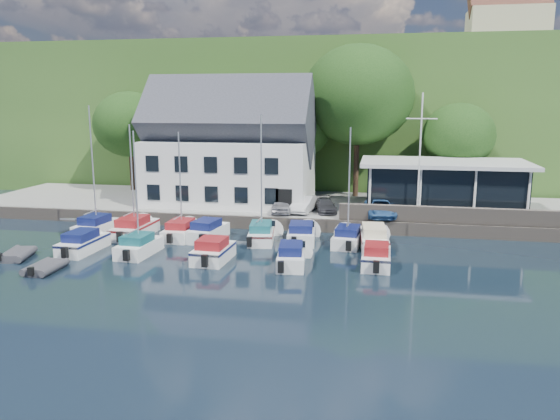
% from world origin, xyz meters
% --- Properties ---
extents(ground, '(180.00, 180.00, 0.00)m').
position_xyz_m(ground, '(0.00, 0.00, 0.00)').
color(ground, black).
rests_on(ground, ground).
extents(quay, '(60.00, 13.00, 1.00)m').
position_xyz_m(quay, '(0.00, 17.50, 0.50)').
color(quay, gray).
rests_on(quay, ground).
extents(quay_face, '(60.00, 0.30, 1.00)m').
position_xyz_m(quay_face, '(0.00, 11.00, 0.50)').
color(quay_face, '#695E54').
rests_on(quay_face, ground).
extents(hillside, '(160.00, 75.00, 16.00)m').
position_xyz_m(hillside, '(0.00, 62.00, 8.00)').
color(hillside, '#31531F').
rests_on(hillside, ground).
extents(field_patch, '(50.00, 30.00, 0.30)m').
position_xyz_m(field_patch, '(8.00, 70.00, 16.15)').
color(field_patch, '#5D6C36').
rests_on(field_patch, hillside).
extents(farmhouse, '(10.40, 7.00, 8.20)m').
position_xyz_m(farmhouse, '(22.00, 52.00, 20.10)').
color(farmhouse, '#C4B397').
rests_on(farmhouse, hillside).
extents(harbor_building, '(14.40, 8.20, 8.70)m').
position_xyz_m(harbor_building, '(-7.00, 16.50, 5.35)').
color(harbor_building, silver).
rests_on(harbor_building, quay).
extents(club_pavilion, '(13.20, 7.20, 4.10)m').
position_xyz_m(club_pavilion, '(11.00, 16.00, 3.05)').
color(club_pavilion, black).
rests_on(club_pavilion, quay).
extents(seawall, '(18.00, 0.50, 1.20)m').
position_xyz_m(seawall, '(12.00, 11.40, 1.60)').
color(seawall, '#695E54').
rests_on(seawall, quay).
extents(gangway, '(1.20, 6.00, 1.40)m').
position_xyz_m(gangway, '(-16.50, 9.00, 0.00)').
color(gangway, silver).
rests_on(gangway, ground).
extents(car_silver, '(1.88, 3.99, 1.32)m').
position_xyz_m(car_silver, '(-1.75, 13.12, 1.66)').
color(car_silver, '#B9B9BE').
rests_on(car_silver, quay).
extents(car_white, '(1.89, 4.06, 1.29)m').
position_xyz_m(car_white, '(-0.02, 13.55, 1.64)').
color(car_white, silver).
rests_on(car_white, quay).
extents(car_dgrey, '(2.43, 4.01, 1.09)m').
position_xyz_m(car_dgrey, '(1.65, 13.88, 1.54)').
color(car_dgrey, '#2C2D31').
rests_on(car_dgrey, quay).
extents(car_blue, '(2.14, 4.33, 1.42)m').
position_xyz_m(car_blue, '(6.06, 12.84, 1.71)').
color(car_blue, '#2F5A91').
rests_on(car_blue, quay).
extents(flagpole, '(2.27, 0.20, 9.45)m').
position_xyz_m(flagpole, '(8.81, 12.39, 5.73)').
color(flagpole, silver).
rests_on(flagpole, quay).
extents(tree_0, '(7.16, 7.16, 9.78)m').
position_xyz_m(tree_0, '(-18.66, 21.47, 5.89)').
color(tree_0, black).
rests_on(tree_0, quay).
extents(tree_1, '(8.14, 8.14, 11.12)m').
position_xyz_m(tree_1, '(-10.53, 21.91, 6.56)').
color(tree_1, black).
rests_on(tree_1, quay).
extents(tree_2, '(7.21, 7.21, 9.86)m').
position_xyz_m(tree_2, '(-2.24, 22.15, 5.93)').
color(tree_2, black).
rests_on(tree_2, quay).
extents(tree_3, '(10.22, 10.22, 13.96)m').
position_xyz_m(tree_3, '(3.68, 22.02, 7.98)').
color(tree_3, black).
rests_on(tree_3, quay).
extents(tree_4, '(6.36, 6.36, 8.69)m').
position_xyz_m(tree_4, '(12.69, 21.42, 5.35)').
color(tree_4, black).
rests_on(tree_4, quay).
extents(boat_r1_0, '(2.46, 5.88, 9.28)m').
position_xyz_m(boat_r1_0, '(-14.76, 7.07, 4.64)').
color(boat_r1_0, white).
rests_on(boat_r1_0, ground).
extents(boat_r1_1, '(2.29, 6.69, 9.23)m').
position_xyz_m(boat_r1_1, '(-11.76, 7.16, 4.61)').
color(boat_r1_1, white).
rests_on(boat_r1_1, ground).
extents(boat_r1_2, '(2.04, 6.04, 8.33)m').
position_xyz_m(boat_r1_2, '(-8.17, 7.38, 4.17)').
color(boat_r1_2, white).
rests_on(boat_r1_2, ground).
extents(boat_r1_3, '(2.75, 5.91, 1.48)m').
position_xyz_m(boat_r1_3, '(-6.17, 7.28, 0.74)').
color(boat_r1_3, white).
rests_on(boat_r1_3, ground).
extents(boat_r1_4, '(2.73, 6.37, 8.51)m').
position_xyz_m(boat_r1_4, '(-2.21, 7.49, 4.26)').
color(boat_r1_4, white).
rests_on(boat_r1_4, ground).
extents(boat_r1_5, '(2.59, 5.70, 1.42)m').
position_xyz_m(boat_r1_5, '(0.62, 7.80, 0.71)').
color(boat_r1_5, white).
rests_on(boat_r1_5, ground).
extents(boat_r1_6, '(2.41, 5.87, 8.21)m').
position_xyz_m(boat_r1_6, '(3.90, 7.61, 4.11)').
color(boat_r1_6, white).
rests_on(boat_r1_6, ground).
extents(boat_r1_7, '(2.47, 7.02, 1.57)m').
position_xyz_m(boat_r1_7, '(5.68, 7.27, 0.78)').
color(boat_r1_7, white).
rests_on(boat_r1_7, ground).
extents(boat_r2_0, '(2.06, 6.02, 1.47)m').
position_xyz_m(boat_r2_0, '(-13.26, 2.59, 0.73)').
color(boat_r2_0, white).
rests_on(boat_r2_0, ground).
extents(boat_r2_1, '(2.22, 5.47, 8.65)m').
position_xyz_m(boat_r2_1, '(-9.31, 2.61, 4.32)').
color(boat_r2_1, white).
rests_on(boat_r2_1, ground).
extents(boat_r2_2, '(2.28, 5.11, 1.51)m').
position_xyz_m(boat_r2_2, '(-4.12, 2.12, 0.75)').
color(boat_r2_2, white).
rests_on(boat_r2_2, ground).
extents(boat_r2_3, '(2.42, 5.87, 1.40)m').
position_xyz_m(boat_r2_3, '(0.83, 2.16, 0.70)').
color(boat_r2_3, white).
rests_on(boat_r2_3, ground).
extents(boat_r2_4, '(1.88, 5.04, 1.45)m').
position_xyz_m(boat_r2_4, '(5.92, 2.86, 0.72)').
color(boat_r2_4, white).
rests_on(boat_r2_4, ground).
extents(dinghy_0, '(2.35, 3.18, 0.67)m').
position_xyz_m(dinghy_0, '(-16.57, 0.41, 0.33)').
color(dinghy_0, '#37373C').
rests_on(dinghy_0, ground).
extents(dinghy_1, '(1.73, 2.83, 0.66)m').
position_xyz_m(dinghy_1, '(-13.18, -1.79, 0.33)').
color(dinghy_1, '#37373C').
rests_on(dinghy_1, ground).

